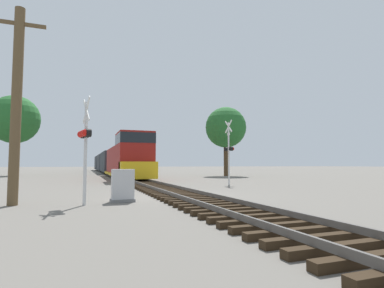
% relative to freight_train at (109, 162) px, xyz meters
% --- Properties ---
extents(ground_plane, '(400.00, 400.00, 0.00)m').
position_rel_freight_train_xyz_m(ground_plane, '(0.00, -39.41, -1.85)').
color(ground_plane, '#666059').
extents(rail_track_bed, '(2.60, 160.00, 0.31)m').
position_rel_freight_train_xyz_m(rail_track_bed, '(0.00, -39.41, -1.71)').
color(rail_track_bed, black).
rests_on(rail_track_bed, ground).
extents(freight_train, '(2.99, 61.33, 4.30)m').
position_rel_freight_train_xyz_m(freight_train, '(0.00, 0.00, 0.00)').
color(freight_train, maroon).
rests_on(freight_train, ground).
extents(crossing_signal_near, '(0.50, 1.01, 3.95)m').
position_rel_freight_train_xyz_m(crossing_signal_near, '(-4.20, -41.65, 0.57)').
color(crossing_signal_near, silver).
rests_on(crossing_signal_near, ground).
extents(crossing_signal_far, '(0.40, 1.01, 4.71)m').
position_rel_freight_train_xyz_m(crossing_signal_far, '(5.71, -33.75, 0.71)').
color(crossing_signal_far, silver).
rests_on(crossing_signal_far, ground).
extents(relay_cabinet, '(0.94, 0.59, 1.28)m').
position_rel_freight_train_xyz_m(relay_cabinet, '(-2.75, -41.12, -1.22)').
color(relay_cabinet, slate).
rests_on(relay_cabinet, ground).
extents(utility_pole, '(1.80, 0.35, 7.33)m').
position_rel_freight_train_xyz_m(utility_pole, '(-6.60, -40.84, 1.90)').
color(utility_pole, brown).
rests_on(utility_pole, ground).
extents(tree_far_right, '(5.29, 5.29, 8.97)m').
position_rel_freight_train_xyz_m(tree_far_right, '(13.16, -18.28, 4.43)').
color(tree_far_right, '#473521').
rests_on(tree_far_right, ground).
extents(tree_mid_background, '(6.46, 6.46, 10.78)m').
position_rel_freight_train_xyz_m(tree_mid_background, '(-13.10, -7.46, 5.67)').
color(tree_mid_background, '#473521').
rests_on(tree_mid_background, ground).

